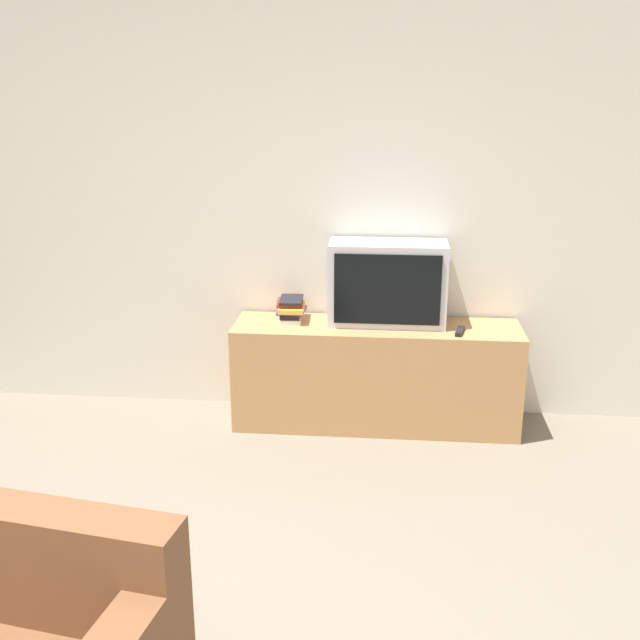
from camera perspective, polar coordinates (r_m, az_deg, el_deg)
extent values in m
cube|color=silver|center=(4.70, -6.49, 8.61)|extent=(9.00, 0.06, 2.60)
cube|color=tan|center=(4.60, 4.27, -4.21)|extent=(1.72, 0.44, 0.64)
cube|color=silver|center=(4.49, 5.16, 2.83)|extent=(0.70, 0.30, 0.50)
cube|color=black|center=(4.34, 5.15, 2.31)|extent=(0.62, 0.01, 0.42)
cube|color=silver|center=(4.58, -2.23, 0.14)|extent=(0.14, 0.23, 0.03)
cube|color=black|center=(4.56, -2.26, 0.44)|extent=(0.12, 0.19, 0.02)
cube|color=#7A3884|center=(4.57, -2.18, 0.72)|extent=(0.17, 0.20, 0.02)
cube|color=gold|center=(4.55, -2.16, 0.96)|extent=(0.16, 0.22, 0.03)
cube|color=#B72D28|center=(4.56, -2.30, 1.34)|extent=(0.18, 0.19, 0.02)
cube|color=black|center=(4.56, -2.20, 1.57)|extent=(0.15, 0.22, 0.02)
cube|color=black|center=(4.42, 10.61, -0.85)|extent=(0.07, 0.15, 0.02)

